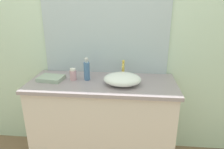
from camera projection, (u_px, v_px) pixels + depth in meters
bathroom_wall_rear at (95, 28)px, 2.03m from camera, size 6.00×0.06×2.60m
vanity_counter at (103, 123)px, 2.02m from camera, size 1.33×0.55×0.86m
wall_mirror_panel at (105, 11)px, 1.94m from camera, size 1.22×0.01×1.19m
sink_basin at (122, 79)px, 1.80m from camera, size 0.32×0.26×0.10m
faucet at (123, 68)px, 1.92m from camera, size 0.03×0.12×0.17m
soap_dispenser at (87, 70)px, 1.89m from camera, size 0.05×0.05×0.22m
lotion_bottle at (73, 75)px, 1.91m from camera, size 0.06×0.06×0.11m
folded_hand_towel at (51, 78)px, 1.91m from camera, size 0.24×0.19×0.04m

